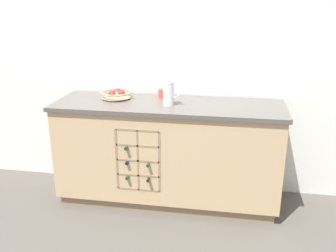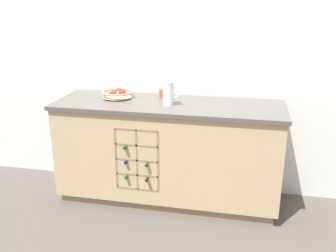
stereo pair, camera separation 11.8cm
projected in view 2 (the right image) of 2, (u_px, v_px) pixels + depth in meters
name	position (u px, v px, depth m)	size (l,w,h in m)	color
ground_plane	(168.00, 199.00, 3.47)	(14.00, 14.00, 0.00)	#4C4742
back_wall	(176.00, 55.00, 3.39)	(4.40, 0.06, 2.55)	silver
kitchen_island	(168.00, 153.00, 3.32)	(1.96, 0.64, 0.92)	#8B7354
fruit_bowl	(117.00, 93.00, 3.34)	(0.27, 0.27, 0.08)	tan
white_pitcher	(169.00, 93.00, 3.10)	(0.15, 0.10, 0.20)	white
ceramic_mug	(164.00, 93.00, 3.35)	(0.11, 0.08, 0.08)	#B7473D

